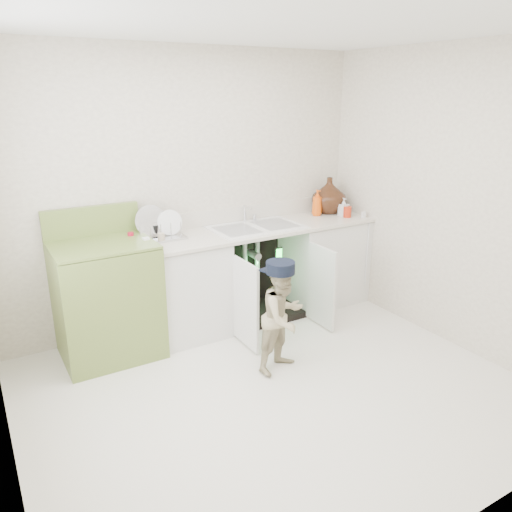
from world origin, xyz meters
The scene contains 5 objects.
ground centered at (0.00, 0.00, 0.00)m, with size 3.50×3.50×0.00m, color silver.
room_shell centered at (0.00, 0.00, 1.25)m, with size 6.00×5.50×1.26m.
counter_run centered at (0.59, 1.21, 0.48)m, with size 2.44×1.02×1.27m.
avocado_stove centered at (-0.89, 1.18, 0.50)m, with size 0.78×0.65×1.22m.
repair_worker centered at (0.23, 0.25, 0.46)m, with size 0.65×0.85×0.90m.
Camera 1 is at (-1.76, -2.69, 2.12)m, focal length 35.00 mm.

